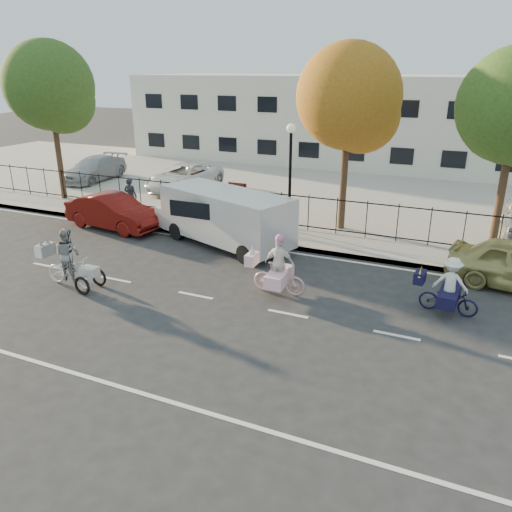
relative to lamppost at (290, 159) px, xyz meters
The scene contains 19 objects.
ground 7.50m from the lamppost, 94.21° to the right, with size 120.00×120.00×0.00m, color #333334.
road_markings 7.49m from the lamppost, 94.21° to the right, with size 60.00×9.52×0.01m, color silver, non-canonical shape.
curb 3.54m from the lamppost, 105.95° to the right, with size 60.00×0.10×0.15m, color #A8A399.
sidewalk 3.16m from the lamppost, 125.54° to the right, with size 60.00×2.20×0.15m, color #A8A399.
parking_lot 8.76m from the lamppost, 93.49° to the left, with size 60.00×15.60×0.15m, color #A8A399.
iron_fence 2.30m from the lamppost, 141.34° to the left, with size 58.00×0.06×1.50m, color black, non-canonical shape.
building 18.21m from the lamppost, 91.57° to the left, with size 34.00×10.00×6.00m, color silver.
lamppost is the anchor object (origin of this frame).
street_sign 2.90m from the lamppost, behind, with size 0.85×0.06×1.80m.
zebra_trike 9.25m from the lamppost, 119.96° to the right, with size 2.22×0.85×1.91m.
unicorn_bike 6.35m from the lamppost, 72.90° to the right, with size 1.89×1.31×1.91m.
bull_bike 8.54m from the lamppost, 36.82° to the right, with size 1.81×1.24×1.67m.
white_van 3.52m from the lamppost, 128.71° to the right, with size 6.49×3.76×2.13m.
red_sedan 7.86m from the lamppost, 162.12° to the right, with size 1.55×4.43×1.46m, color #5F0E0A.
pedestrian 7.77m from the lamppost, behind, with size 0.63×0.41×1.72m, color black.
lot_car_a 15.06m from the lamppost, 161.77° to the left, with size 1.92×4.73×1.37m, color #A9ABB1.
lot_car_b 9.39m from the lamppost, 149.46° to the left, with size 2.35×5.09×1.41m, color white.
tree_west 12.70m from the lamppost, behind, with size 4.27×4.27×7.83m.
tree_mid 3.22m from the lamppost, 32.22° to the left, with size 4.10×4.10×7.51m.
Camera 1 is at (7.25, -11.85, 6.50)m, focal length 35.00 mm.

